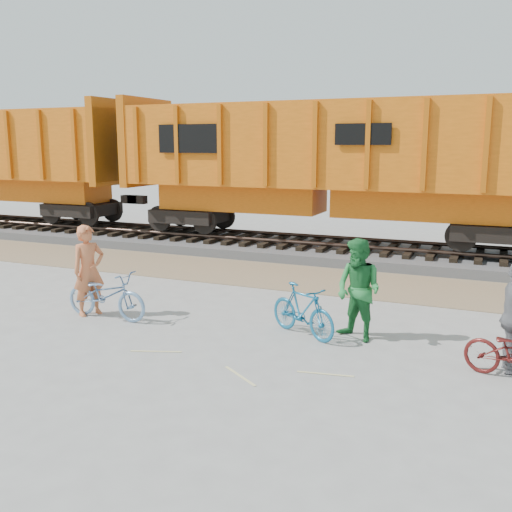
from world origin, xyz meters
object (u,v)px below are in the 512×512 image
Objects in this scene: bicycle_teal at (303,310)px; person_man at (359,290)px; hopper_car_center at (329,162)px; bicycle_blue at (106,295)px; person_solo at (89,270)px.

person_man is (1.00, 0.20, 0.45)m from bicycle_teal.
hopper_car_center reaches higher than bicycle_teal.
hopper_car_center is at bearing -13.92° from bicycle_blue.
hopper_car_center is 7.31× the size of bicycle_blue.
person_solo is at bearing 79.51° from bicycle_blue.
person_man is (5.08, 0.76, 0.44)m from bicycle_blue.
bicycle_blue is (-2.25, -8.54, -2.50)m from hopper_car_center.
person_man is at bearing -70.02° from hopper_car_center.
person_solo is 1.02× the size of person_man.
bicycle_blue is 4.11m from bicycle_teal.
person_man reaches higher than bicycle_blue.
person_solo reaches higher than person_man.
person_solo is 5.61m from person_man.
person_solo reaches higher than bicycle_blue.
person_man is at bearing -50.66° from bicycle_teal.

